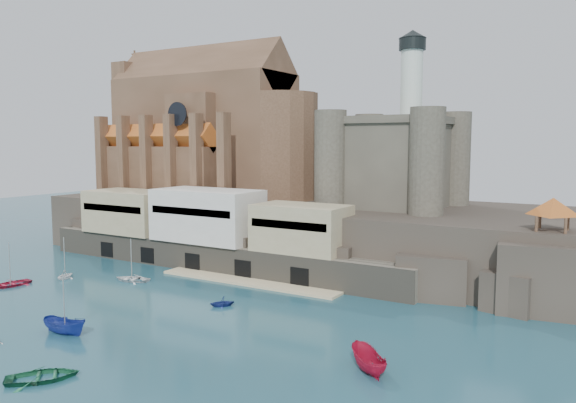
# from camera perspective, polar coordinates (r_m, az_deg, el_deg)

# --- Properties ---
(ground) EXTENTS (300.00, 300.00, 0.00)m
(ground) POSITION_cam_1_polar(r_m,az_deg,el_deg) (72.54, -13.76, -10.83)
(ground) COLOR #1A4655
(ground) RESTS_ON ground
(promontory) EXTENTS (100.00, 36.00, 10.00)m
(promontory) POSITION_cam_1_polar(r_m,az_deg,el_deg) (102.53, 1.76, -2.88)
(promontory) COLOR #2B2520
(promontory) RESTS_ON ground
(quay) EXTENTS (70.00, 12.00, 13.05)m
(quay) POSITION_cam_1_polar(r_m,az_deg,el_deg) (94.59, -8.41, -3.00)
(quay) COLOR #686253
(quay) RESTS_ON ground
(church) EXTENTS (47.00, 25.93, 30.51)m
(church) POSITION_cam_1_polar(r_m,az_deg,el_deg) (116.80, -7.98, 6.62)
(church) COLOR brown
(church) RESTS_ON promontory
(castle_keep) EXTENTS (21.20, 21.20, 29.30)m
(castle_keep) POSITION_cam_1_polar(r_m,az_deg,el_deg) (96.06, 10.81, 4.43)
(castle_keep) COLOR #484438
(castle_keep) RESTS_ON promontory
(rock_outcrop) EXTENTS (14.50, 10.50, 8.70)m
(rock_outcrop) POSITION_cam_1_polar(r_m,az_deg,el_deg) (77.11, 25.02, -7.14)
(rock_outcrop) COLOR #2B2520
(rock_outcrop) RESTS_ON ground
(pavilion) EXTENTS (6.40, 6.40, 5.40)m
(pavilion) POSITION_cam_1_polar(r_m,az_deg,el_deg) (75.84, 25.33, -0.68)
(pavilion) COLOR brown
(pavilion) RESTS_ON rock_outcrop
(boat_0) EXTENTS (4.19, 1.59, 5.73)m
(boat_0) POSITION_cam_1_polar(r_m,az_deg,el_deg) (92.06, -26.33, -7.68)
(boat_0) COLOR #B41C3A
(boat_0) RESTS_ON ground
(boat_2) EXTENTS (2.43, 2.38, 5.76)m
(boat_2) POSITION_cam_1_polar(r_m,az_deg,el_deg) (67.55, -21.69, -12.37)
(boat_2) COLOR navy
(boat_2) RESTS_ON ground
(boat_3) EXTENTS (4.18, 3.81, 6.16)m
(boat_3) POSITION_cam_1_polar(r_m,az_deg,el_deg) (56.20, -23.65, -16.25)
(boat_3) COLOR #206C46
(boat_3) RESTS_ON ground
(boat_4) EXTENTS (3.14, 2.31, 3.28)m
(boat_4) POSITION_cam_1_polar(r_m,az_deg,el_deg) (93.32, -21.68, -7.29)
(boat_4) COLOR white
(boat_4) RESTS_ON ground
(boat_5) EXTENTS (3.17, 3.17, 5.88)m
(boat_5) POSITION_cam_1_polar(r_m,az_deg,el_deg) (54.23, 8.11, -16.63)
(boat_5) COLOR #B61435
(boat_5) RESTS_ON ground
(boat_6) EXTENTS (1.99, 4.14, 5.58)m
(boat_6) POSITION_cam_1_polar(r_m,az_deg,el_deg) (88.84, -15.57, -7.75)
(boat_6) COLOR white
(boat_6) RESTS_ON ground
(boat_7) EXTENTS (3.10, 3.04, 3.13)m
(boat_7) POSITION_cam_1_polar(r_m,az_deg,el_deg) (73.32, -6.70, -10.51)
(boat_7) COLOR navy
(boat_7) RESTS_ON ground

